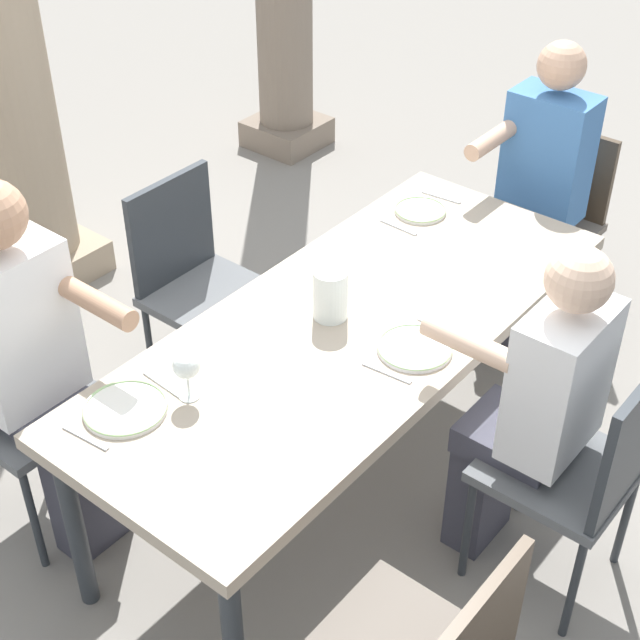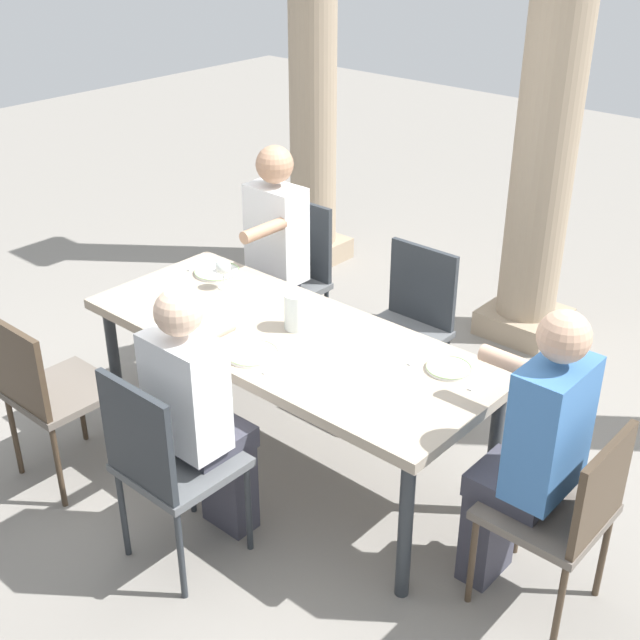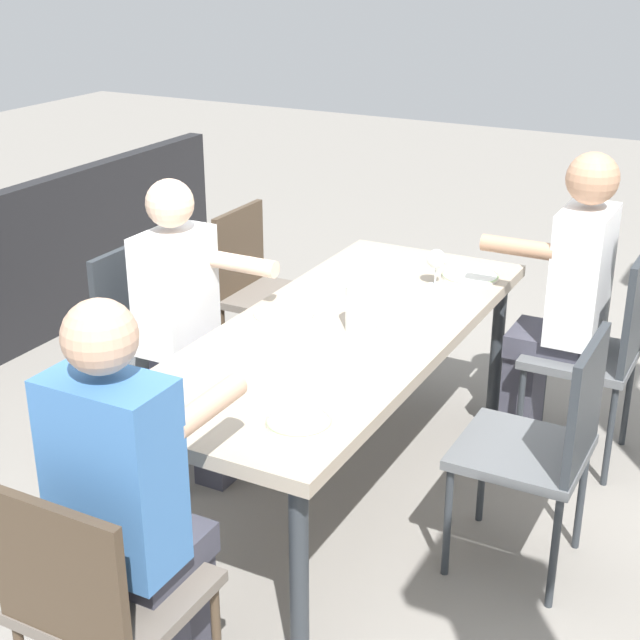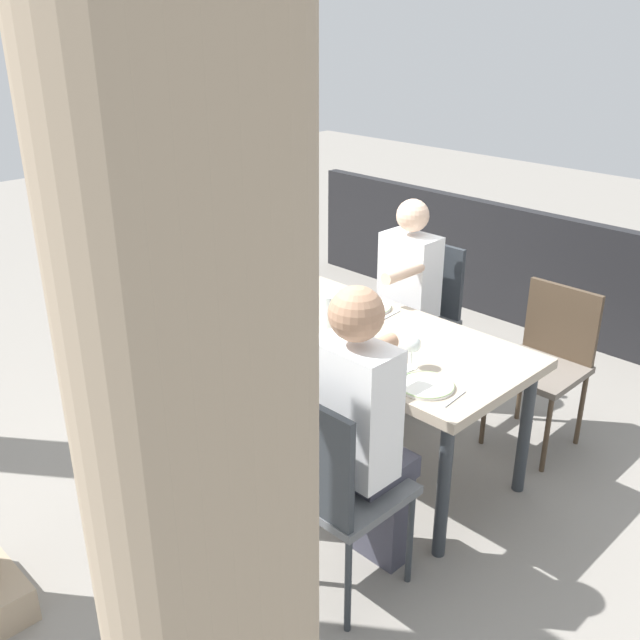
# 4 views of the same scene
# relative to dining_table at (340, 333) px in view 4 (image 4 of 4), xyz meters

# --- Properties ---
(ground_plane) EXTENTS (16.00, 16.00, 0.00)m
(ground_plane) POSITION_rel_dining_table_xyz_m (0.00, 0.00, -0.68)
(ground_plane) COLOR gray
(dining_table) EXTENTS (2.07, 0.84, 0.75)m
(dining_table) POSITION_rel_dining_table_xyz_m (0.00, 0.00, 0.00)
(dining_table) COLOR tan
(dining_table) RESTS_ON ground
(chair_west_north) EXTENTS (0.44, 0.44, 0.97)m
(chair_west_north) POSITION_rel_dining_table_xyz_m (-0.77, 0.84, -0.13)
(chair_west_north) COLOR #5B5E61
(chair_west_north) RESTS_ON ground
(chair_west_south) EXTENTS (0.44, 0.44, 0.90)m
(chair_west_south) POSITION_rel_dining_table_xyz_m (-0.77, -0.84, -0.16)
(chair_west_south) COLOR #6A6158
(chair_west_south) RESTS_ON ground
(chair_mid_north) EXTENTS (0.44, 0.44, 0.92)m
(chair_mid_north) POSITION_rel_dining_table_xyz_m (0.10, 0.84, -0.16)
(chair_mid_north) COLOR #5B5E61
(chair_mid_north) RESTS_ON ground
(chair_mid_south) EXTENTS (0.44, 0.44, 0.95)m
(chair_mid_south) POSITION_rel_dining_table_xyz_m (0.10, -0.84, -0.14)
(chair_mid_south) COLOR #5B5E61
(chair_mid_south) RESTS_ON ground
(chair_head_east) EXTENTS (0.44, 0.44, 0.87)m
(chair_head_east) POSITION_rel_dining_table_xyz_m (1.45, 0.00, -0.17)
(chair_head_east) COLOR #6A6158
(chair_head_east) RESTS_ON ground
(diner_woman_green) EXTENTS (0.35, 0.50, 1.35)m
(diner_woman_green) POSITION_rel_dining_table_xyz_m (-0.77, 0.66, 0.04)
(diner_woman_green) COLOR #3F3F4C
(diner_woman_green) RESTS_ON ground
(diner_man_white) EXTENTS (0.49, 0.35, 1.32)m
(diner_man_white) POSITION_rel_dining_table_xyz_m (1.28, 0.00, 0.02)
(diner_man_white) COLOR #3F3F4C
(diner_man_white) RESTS_ON ground
(diner_guest_third) EXTENTS (0.34, 0.49, 1.27)m
(diner_guest_third) POSITION_rel_dining_table_xyz_m (0.10, -0.64, -0.01)
(diner_guest_third) COLOR #3F3F4C
(diner_guest_third) RESTS_ON ground
(stone_column_near) EXTENTS (0.45, 0.45, 2.86)m
(stone_column_near) POSITION_rel_dining_table_xyz_m (-1.66, 2.03, 0.72)
(stone_column_near) COLOR tan
(stone_column_near) RESTS_ON ground
(patio_railing) EXTENTS (4.47, 0.10, 0.90)m
(patio_railing) POSITION_rel_dining_table_xyz_m (0.00, -2.22, -0.23)
(patio_railing) COLOR black
(patio_railing) RESTS_ON ground
(plate_0) EXTENTS (0.25, 0.25, 0.02)m
(plate_0) POSITION_rel_dining_table_xyz_m (-0.76, 0.25, 0.07)
(plate_0) COLOR white
(plate_0) RESTS_ON dining_table
(wine_glass_0) EXTENTS (0.08, 0.08, 0.16)m
(wine_glass_0) POSITION_rel_dining_table_xyz_m (-0.60, 0.15, 0.18)
(wine_glass_0) COLOR white
(wine_glass_0) RESTS_ON dining_table
(fork_0) EXTENTS (0.03, 0.17, 0.01)m
(fork_0) POSITION_rel_dining_table_xyz_m (-0.91, 0.25, 0.07)
(fork_0) COLOR silver
(fork_0) RESTS_ON dining_table
(spoon_0) EXTENTS (0.03, 0.17, 0.01)m
(spoon_0) POSITION_rel_dining_table_xyz_m (-0.61, 0.25, 0.07)
(spoon_0) COLOR silver
(spoon_0) RESTS_ON dining_table
(plate_1) EXTENTS (0.24, 0.24, 0.02)m
(plate_1) POSITION_rel_dining_table_xyz_m (0.01, -0.25, 0.07)
(plate_1) COLOR white
(plate_1) RESTS_ON dining_table
(fork_1) EXTENTS (0.03, 0.17, 0.01)m
(fork_1) POSITION_rel_dining_table_xyz_m (-0.14, -0.25, 0.07)
(fork_1) COLOR silver
(fork_1) RESTS_ON dining_table
(spoon_1) EXTENTS (0.02, 0.17, 0.01)m
(spoon_1) POSITION_rel_dining_table_xyz_m (0.16, -0.25, 0.07)
(spoon_1) COLOR silver
(spoon_1) RESTS_ON dining_table
(plate_2) EXTENTS (0.20, 0.20, 0.02)m
(plate_2) POSITION_rel_dining_table_xyz_m (0.75, 0.23, 0.07)
(plate_2) COLOR white
(plate_2) RESTS_ON dining_table
(fork_2) EXTENTS (0.02, 0.17, 0.01)m
(fork_2) POSITION_rel_dining_table_xyz_m (0.60, 0.23, 0.07)
(fork_2) COLOR silver
(fork_2) RESTS_ON dining_table
(spoon_2) EXTENTS (0.03, 0.17, 0.01)m
(spoon_2) POSITION_rel_dining_table_xyz_m (0.90, 0.23, 0.07)
(spoon_2) COLOR silver
(spoon_2) RESTS_ON dining_table
(water_pitcher) EXTENTS (0.12, 0.12, 0.18)m
(water_pitcher) POSITION_rel_dining_table_xyz_m (-0.01, 0.07, 0.14)
(water_pitcher) COLOR white
(water_pitcher) RESTS_ON dining_table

